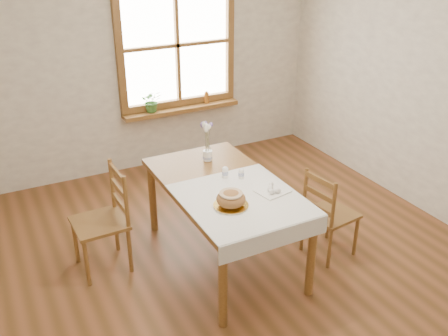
{
  "coord_description": "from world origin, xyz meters",
  "views": [
    {
      "loc": [
        -1.69,
        -2.98,
        2.68
      ],
      "look_at": [
        0.0,
        0.3,
        0.9
      ],
      "focal_mm": 40.0,
      "sensor_mm": 36.0,
      "label": 1
    }
  ],
  "objects_px": {
    "chair_right": "(331,212)",
    "chair_left": "(99,221)",
    "dining_table": "(224,193)",
    "bread_plate": "(231,206)",
    "flower_vase": "(208,156)"
  },
  "relations": [
    {
      "from": "dining_table",
      "to": "bread_plate",
      "type": "distance_m",
      "value": 0.4
    },
    {
      "from": "dining_table",
      "to": "bread_plate",
      "type": "height_order",
      "value": "bread_plate"
    },
    {
      "from": "flower_vase",
      "to": "dining_table",
      "type": "bearing_deg",
      "value": -99.23
    },
    {
      "from": "bread_plate",
      "to": "dining_table",
      "type": "bearing_deg",
      "value": 70.5
    },
    {
      "from": "chair_left",
      "to": "flower_vase",
      "type": "distance_m",
      "value": 1.12
    },
    {
      "from": "chair_right",
      "to": "flower_vase",
      "type": "distance_m",
      "value": 1.22
    },
    {
      "from": "dining_table",
      "to": "chair_left",
      "type": "relative_size",
      "value": 1.74
    },
    {
      "from": "chair_left",
      "to": "dining_table",
      "type": "bearing_deg",
      "value": 67.52
    },
    {
      "from": "dining_table",
      "to": "flower_vase",
      "type": "distance_m",
      "value": 0.5
    },
    {
      "from": "chair_right",
      "to": "chair_left",
      "type": "bearing_deg",
      "value": 60.74
    },
    {
      "from": "chair_left",
      "to": "chair_right",
      "type": "height_order",
      "value": "chair_left"
    },
    {
      "from": "chair_left",
      "to": "chair_right",
      "type": "bearing_deg",
      "value": 67.09
    },
    {
      "from": "chair_right",
      "to": "bread_plate",
      "type": "distance_m",
      "value": 1.07
    },
    {
      "from": "chair_right",
      "to": "bread_plate",
      "type": "bearing_deg",
      "value": 82.83
    },
    {
      "from": "dining_table",
      "to": "bread_plate",
      "type": "relative_size",
      "value": 6.07
    }
  ]
}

